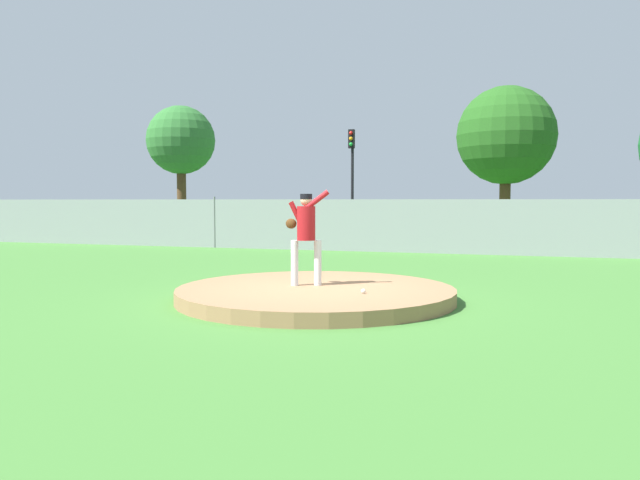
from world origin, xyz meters
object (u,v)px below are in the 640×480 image
object	(u,v)px
pitcher_youth	(306,229)
baseball	(363,291)
parked_car_slate	(310,223)
parked_car_silver	(513,223)
traffic_light_near	(352,164)
parked_car_teal	(204,220)

from	to	relation	value
pitcher_youth	baseball	size ratio (longest dim) A/B	22.67
parked_car_slate	parked_car_silver	size ratio (longest dim) A/B	1.07
parked_car_slate	traffic_light_near	xyz separation A→B (m)	(0.55, 4.65, 2.70)
baseball	parked_car_silver	size ratio (longest dim) A/B	0.02
baseball	parked_car_slate	bearing A→B (deg)	111.93
baseball	parked_car_silver	distance (m)	15.54
parked_car_silver	parked_car_slate	bearing A→B (deg)	-174.59
pitcher_youth	parked_car_silver	bearing A→B (deg)	77.11
parked_car_teal	parked_car_silver	bearing A→B (deg)	1.98
parked_car_slate	parked_car_teal	distance (m)	5.19
parked_car_teal	traffic_light_near	size ratio (longest dim) A/B	0.94
parked_car_slate	parked_car_teal	bearing A→B (deg)	176.62
parked_car_silver	parked_car_teal	bearing A→B (deg)	-178.02
parked_car_teal	traffic_light_near	world-z (taller)	traffic_light_near
parked_car_slate	pitcher_youth	bearing A→B (deg)	-71.49
baseball	parked_car_teal	bearing A→B (deg)	126.57
baseball	parked_car_silver	world-z (taller)	parked_car_silver
parked_car_slate	parked_car_teal	world-z (taller)	parked_car_teal
parked_car_silver	traffic_light_near	xyz separation A→B (m)	(-7.53, 3.88, 2.67)
parked_car_teal	parked_car_silver	size ratio (longest dim) A/B	1.18
pitcher_youth	parked_car_silver	size ratio (longest dim) A/B	0.41
parked_car_teal	traffic_light_near	xyz separation A→B (m)	(5.73, 4.34, 2.67)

